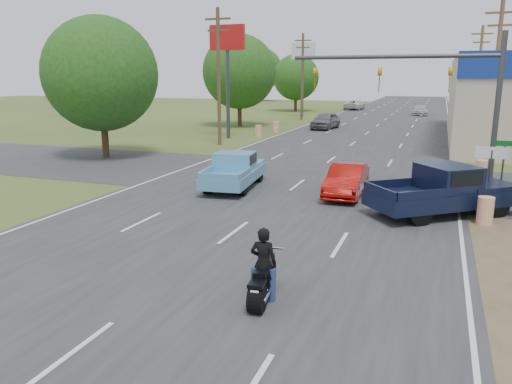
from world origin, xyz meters
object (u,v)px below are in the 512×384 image
at_px(navy_pickup, 447,190).
at_px(distant_car_silver, 420,110).
at_px(red_convertible, 347,181).
at_px(distant_car_white, 354,105).
at_px(rider, 263,267).
at_px(distant_car_grey, 325,121).
at_px(motorcycle, 263,282).
at_px(blue_pickup, 235,170).

bearing_deg(navy_pickup, distant_car_silver, 144.63).
bearing_deg(red_convertible, distant_car_white, 98.49).
height_order(rider, distant_car_silver, rider).
xyz_separation_m(distant_car_grey, distant_car_white, (-2.06, 30.33, -0.08)).
bearing_deg(distant_car_silver, distant_car_grey, -113.94).
relative_size(navy_pickup, distant_car_silver, 1.27).
distance_m(red_convertible, distant_car_silver, 49.75).
bearing_deg(rider, distant_car_grey, -85.87).
xyz_separation_m(red_convertible, distant_car_grey, (-7.04, 27.67, 0.14)).
height_order(motorcycle, distant_car_silver, distant_car_silver).
relative_size(navy_pickup, distant_car_grey, 1.21).
distance_m(motorcycle, distant_car_silver, 61.01).
bearing_deg(distant_car_white, distant_car_grey, 97.69).
xyz_separation_m(motorcycle, navy_pickup, (4.04, 9.56, 0.48)).
relative_size(rider, distant_car_white, 0.32).
bearing_deg(blue_pickup, distant_car_white, 87.35).
height_order(blue_pickup, distant_car_grey, blue_pickup).
distance_m(navy_pickup, distant_car_silver, 51.54).
bearing_deg(motorcycle, distant_car_grey, 94.12).
bearing_deg(distant_car_silver, distant_car_white, 136.85).
bearing_deg(blue_pickup, navy_pickup, -16.42).
height_order(rider, distant_car_white, rider).
relative_size(red_convertible, distant_car_grey, 0.86).
xyz_separation_m(blue_pickup, distant_car_grey, (-1.77, 27.73, -0.02)).
bearing_deg(blue_pickup, motorcycle, -70.99).
bearing_deg(rider, motorcycle, 90.00).
relative_size(motorcycle, distant_car_silver, 0.47).
xyz_separation_m(blue_pickup, distant_car_white, (-3.84, 58.06, -0.10)).
bearing_deg(rider, blue_pickup, -70.69).
distance_m(red_convertible, motorcycle, 11.27).
bearing_deg(distant_car_grey, navy_pickup, -63.70).
bearing_deg(motorcycle, red_convertible, 84.12).
height_order(red_convertible, motorcycle, red_convertible).
bearing_deg(motorcycle, distant_car_silver, 82.90).
xyz_separation_m(rider, blue_pickup, (-5.32, 11.15, -0.00)).
xyz_separation_m(distant_car_silver, distant_car_white, (-10.11, 8.26, 0.07)).
relative_size(navy_pickup, distant_car_white, 1.10).
bearing_deg(distant_car_grey, blue_pickup, -80.81).
bearing_deg(navy_pickup, blue_pickup, -138.79).
relative_size(rider, blue_pickup, 0.32).
bearing_deg(distant_car_white, red_convertible, 102.72).
bearing_deg(rider, distant_car_white, -88.67).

